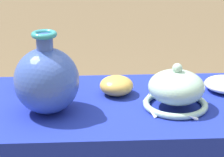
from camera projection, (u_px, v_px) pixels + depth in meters
display_table at (120, 132)px, 1.56m from camera, size 1.13×0.56×0.80m
vase_tall_bulbous at (47, 80)px, 1.43m from camera, size 0.22×0.22×0.28m
vase_dome_bell at (176, 90)px, 1.48m from camera, size 0.23×0.24×0.16m
mosaic_tile_box at (43, 78)px, 1.65m from camera, size 0.16×0.11×0.08m
bowl_shallow_ochre at (117, 86)px, 1.60m from camera, size 0.12×0.12×0.07m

